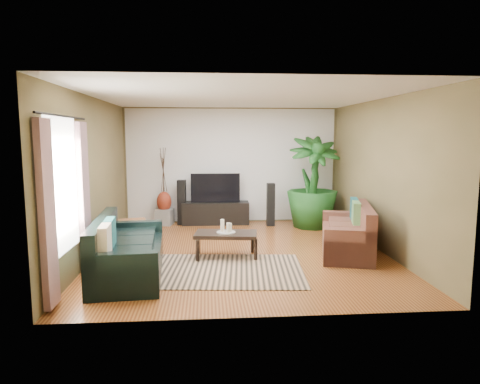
{
  "coord_description": "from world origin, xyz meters",
  "views": [
    {
      "loc": [
        -0.59,
        -7.35,
        2.05
      ],
      "look_at": [
        0.0,
        0.2,
        1.05
      ],
      "focal_mm": 32.0,
      "sensor_mm": 36.0,
      "label": 1
    }
  ],
  "objects": [
    {
      "name": "wall_right",
      "position": [
        2.5,
        0.0,
        1.35
      ],
      "size": [
        0.0,
        5.5,
        5.5
      ],
      "primitive_type": "plane",
      "rotation": [
        1.57,
        0.0,
        -1.57
      ],
      "color": "brown",
      "rests_on": "ground"
    },
    {
      "name": "wall_back",
      "position": [
        0.0,
        2.75,
        1.35
      ],
      "size": [
        5.0,
        0.0,
        5.0
      ],
      "primitive_type": "plane",
      "rotation": [
        1.57,
        0.0,
        0.0
      ],
      "color": "brown",
      "rests_on": "ground"
    },
    {
      "name": "ceiling",
      "position": [
        0.0,
        0.0,
        2.7
      ],
      "size": [
        5.5,
        5.5,
        0.0
      ],
      "primitive_type": "plane",
      "rotation": [
        3.14,
        0.0,
        0.0
      ],
      "color": "white",
      "rests_on": "ground"
    },
    {
      "name": "speaker_left",
      "position": [
        -1.17,
        2.49,
        0.52
      ],
      "size": [
        0.2,
        0.22,
        1.04
      ],
      "primitive_type": "cube",
      "rotation": [
        0.0,
        0.0,
        -0.09
      ],
      "color": "black",
      "rests_on": "floor"
    },
    {
      "name": "television",
      "position": [
        -0.39,
        2.5,
        0.85
      ],
      "size": [
        1.13,
        0.06,
        0.67
      ],
      "primitive_type": "cube",
      "color": "black",
      "rests_on": "tv_stand"
    },
    {
      "name": "side_table",
      "position": [
        -1.96,
        0.48,
        0.25
      ],
      "size": [
        0.58,
        0.58,
        0.51
      ],
      "primitive_type": "cube",
      "rotation": [
        0.0,
        0.0,
        0.25
      ],
      "color": "#9A5F32",
      "rests_on": "floor"
    },
    {
      "name": "floor",
      "position": [
        0.0,
        0.0,
        0.0
      ],
      "size": [
        5.5,
        5.5,
        0.0
      ],
      "primitive_type": "plane",
      "color": "#9A5628",
      "rests_on": "ground"
    },
    {
      "name": "wall_front",
      "position": [
        0.0,
        -2.75,
        1.35
      ],
      "size": [
        5.0,
        0.0,
        5.0
      ],
      "primitive_type": "plane",
      "rotation": [
        -1.57,
        0.0,
        0.0
      ],
      "color": "brown",
      "rests_on": "ground"
    },
    {
      "name": "sofa_left",
      "position": [
        -1.75,
        -1.07,
        0.42
      ],
      "size": [
        1.1,
        2.24,
        0.85
      ],
      "primitive_type": "cube",
      "rotation": [
        0.0,
        0.0,
        1.65
      ],
      "color": "black",
      "rests_on": "floor"
    },
    {
      "name": "backwall_panel",
      "position": [
        0.0,
        2.74,
        1.35
      ],
      "size": [
        4.9,
        0.0,
        4.9
      ],
      "primitive_type": "plane",
      "rotation": [
        1.57,
        0.0,
        0.0
      ],
      "color": "white",
      "rests_on": "ground"
    },
    {
      "name": "curtain_rod",
      "position": [
        -2.43,
        -1.6,
        2.3
      ],
      "size": [
        0.03,
        1.9,
        0.03
      ],
      "primitive_type": "cylinder",
      "rotation": [
        1.57,
        0.0,
        0.0
      ],
      "color": "black",
      "rests_on": "ground"
    },
    {
      "name": "speaker_right",
      "position": [
        0.86,
        2.2,
        0.49
      ],
      "size": [
        0.18,
        0.2,
        0.98
      ],
      "primitive_type": "cube",
      "rotation": [
        0.0,
        0.0,
        -0.02
      ],
      "color": "black",
      "rests_on": "floor"
    },
    {
      "name": "candle_tray",
      "position": [
        -0.28,
        -0.28,
        0.43
      ],
      "size": [
        0.32,
        0.32,
        0.01
      ],
      "primitive_type": "cylinder",
      "color": "#9A9A94",
      "rests_on": "coffee_table"
    },
    {
      "name": "candle_tall",
      "position": [
        -0.34,
        -0.25,
        0.54
      ],
      "size": [
        0.07,
        0.07,
        0.21
      ],
      "primitive_type": "cylinder",
      "color": "silver",
      "rests_on": "candle_tray"
    },
    {
      "name": "wall_left",
      "position": [
        -2.5,
        0.0,
        1.35
      ],
      "size": [
        0.0,
        5.5,
        5.5
      ],
      "primitive_type": "plane",
      "rotation": [
        1.57,
        0.0,
        1.57
      ],
      "color": "brown",
      "rests_on": "ground"
    },
    {
      "name": "area_rug",
      "position": [
        -0.35,
        -1.02,
        0.01
      ],
      "size": [
        2.55,
        1.91,
        0.01
      ],
      "primitive_type": "cube",
      "rotation": [
        0.0,
        0.0,
        -0.09
      ],
      "color": "tan",
      "rests_on": "floor"
    },
    {
      "name": "vase",
      "position": [
        -1.58,
        2.5,
        0.54
      ],
      "size": [
        0.34,
        0.34,
        0.47
      ],
      "primitive_type": "ellipsoid",
      "color": "maroon",
      "rests_on": "pedestal"
    },
    {
      "name": "window_pane",
      "position": [
        -2.48,
        -1.6,
        1.4
      ],
      "size": [
        0.0,
        1.8,
        1.8
      ],
      "primitive_type": "plane",
      "rotation": [
        1.57,
        0.0,
        1.57
      ],
      "color": "white",
      "rests_on": "ground"
    },
    {
      "name": "curtain_far",
      "position": [
        -2.43,
        -0.85,
        1.15
      ],
      "size": [
        0.08,
        0.35,
        2.2
      ],
      "primitive_type": "cube",
      "color": "gray",
      "rests_on": "ground"
    },
    {
      "name": "plant_pot",
      "position": [
        1.77,
        1.98,
        0.15
      ],
      "size": [
        0.38,
        0.38,
        0.29
      ],
      "primitive_type": "cylinder",
      "color": "black",
      "rests_on": "floor"
    },
    {
      "name": "coffee_table",
      "position": [
        -0.28,
        -0.28,
        0.21
      ],
      "size": [
        1.1,
        0.69,
        0.42
      ],
      "primitive_type": "cube",
      "rotation": [
        0.0,
        0.0,
        -0.13
      ],
      "color": "black",
      "rests_on": "floor"
    },
    {
      "name": "pedestal",
      "position": [
        -1.58,
        2.5,
        0.18
      ],
      "size": [
        0.44,
        0.44,
        0.37
      ],
      "primitive_type": "cube",
      "rotation": [
        0.0,
        0.0,
        -0.22
      ],
      "color": "gray",
      "rests_on": "floor"
    },
    {
      "name": "candle_short",
      "position": [
        -0.21,
        -0.22,
        0.5
      ],
      "size": [
        0.07,
        0.07,
        0.13
      ],
      "primitive_type": "cylinder",
      "color": "#EFE6CA",
      "rests_on": "candle_tray"
    },
    {
      "name": "potted_plant",
      "position": [
        1.77,
        1.98,
        1.02
      ],
      "size": [
        1.24,
        1.24,
        2.04
      ],
      "primitive_type": "imported",
      "rotation": [
        0.0,
        0.0,
        0.09
      ],
      "color": "#1A4E1A",
      "rests_on": "floor"
    },
    {
      "name": "curtain_near",
      "position": [
        -2.43,
        -2.35,
        1.15
      ],
      "size": [
        0.08,
        0.35,
        2.2
      ],
      "primitive_type": "cube",
      "color": "gray",
      "rests_on": "ground"
    },
    {
      "name": "candle_mid",
      "position": [
        -0.24,
        -0.32,
        0.52
      ],
      "size": [
        0.07,
        0.07,
        0.16
      ],
      "primitive_type": "cylinder",
      "color": "beige",
      "rests_on": "candle_tray"
    },
    {
      "name": "tv_stand",
      "position": [
        -0.39,
        2.5,
        0.26
      ],
      "size": [
        1.56,
        0.5,
        0.52
      ],
      "primitive_type": "cube",
      "rotation": [
        0.0,
        0.0,
        -0.02
      ],
      "color": "black",
      "rests_on": "floor"
    },
    {
      "name": "sofa_right",
      "position": [
        1.84,
        -0.2,
        0.42
      ],
      "size": [
        1.23,
        1.93,
        0.85
      ],
      "primitive_type": "cube",
      "rotation": [
        0.0,
        0.0,
        -1.83
      ],
      "color": "brown",
      "rests_on": "floor"
    }
  ]
}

